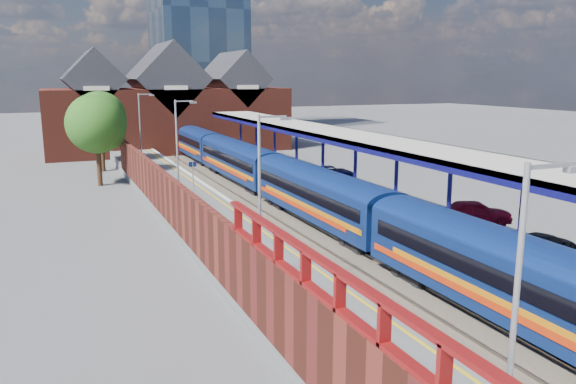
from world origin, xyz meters
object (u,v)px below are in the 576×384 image
(parked_car_dark, at_px, (542,246))
(lamp_post_c, at_px, (179,145))
(parked_car_red, at_px, (475,212))
(parked_car_blue, at_px, (331,173))
(lamp_post_a, at_px, (520,317))
(lamp_post_d, at_px, (142,126))
(train, at_px, (274,173))
(lamp_post_b, at_px, (263,187))
(platform_sign, at_px, (193,173))

(parked_car_dark, bearing_deg, lamp_post_c, 17.49)
(parked_car_red, xyz_separation_m, parked_car_blue, (-1.09, 16.12, -0.13))
(lamp_post_a, height_order, parked_car_red, lamp_post_a)
(lamp_post_c, bearing_deg, lamp_post_d, 90.00)
(lamp_post_a, distance_m, parked_car_dark, 17.51)
(lamp_post_a, distance_m, lamp_post_c, 30.00)
(lamp_post_c, distance_m, lamp_post_d, 16.00)
(train, relative_size, lamp_post_a, 9.42)
(parked_car_red, distance_m, parked_car_blue, 16.16)
(parked_car_blue, bearing_deg, parked_car_red, -168.19)
(lamp_post_b, height_order, lamp_post_c, same)
(parked_car_red, height_order, parked_car_blue, parked_car_red)
(lamp_post_a, bearing_deg, parked_car_red, 50.27)
(lamp_post_a, bearing_deg, parked_car_blue, 68.13)
(lamp_post_c, distance_m, parked_car_red, 19.45)
(platform_sign, xyz_separation_m, parked_car_red, (13.27, -14.39, -0.98))
(lamp_post_b, distance_m, parked_car_red, 15.42)
(lamp_post_d, relative_size, parked_car_dark, 1.59)
(train, xyz_separation_m, parked_car_blue, (5.68, 1.22, -0.54))
(lamp_post_c, bearing_deg, parked_car_red, -40.26)
(train, xyz_separation_m, lamp_post_d, (-7.86, 13.48, 2.87))
(lamp_post_b, height_order, parked_car_red, lamp_post_b)
(lamp_post_d, distance_m, parked_car_red, 32.11)
(lamp_post_a, relative_size, parked_car_red, 1.67)
(lamp_post_d, distance_m, parked_car_blue, 18.59)
(lamp_post_b, bearing_deg, parked_car_blue, 55.54)
(lamp_post_a, relative_size, lamp_post_c, 1.00)
(lamp_post_d, distance_m, platform_sign, 14.25)
(lamp_post_d, xyz_separation_m, parked_car_dark, (13.05, -34.82, -3.36))
(lamp_post_d, bearing_deg, parked_car_dark, -69.45)
(lamp_post_a, bearing_deg, lamp_post_c, 90.00)
(lamp_post_d, bearing_deg, lamp_post_b, -90.00)
(train, distance_m, parked_car_dark, 21.96)
(lamp_post_a, relative_size, parked_car_dark, 1.59)
(lamp_post_d, bearing_deg, parked_car_blue, -42.18)
(lamp_post_a, xyz_separation_m, lamp_post_b, (0.00, 14.00, 0.00))
(lamp_post_c, relative_size, lamp_post_d, 1.00)
(parked_car_blue, bearing_deg, parked_car_dark, -173.31)
(lamp_post_b, xyz_separation_m, lamp_post_c, (0.00, 16.00, 0.00))
(lamp_post_b, height_order, platform_sign, lamp_post_b)
(lamp_post_a, distance_m, lamp_post_d, 46.00)
(lamp_post_a, bearing_deg, parked_car_dark, 40.60)
(parked_car_red, bearing_deg, lamp_post_a, 162.27)
(platform_sign, bearing_deg, train, 4.55)
(lamp_post_c, xyz_separation_m, platform_sign, (1.36, 2.00, -2.30))
(parked_car_dark, bearing_deg, lamp_post_d, 3.30)
(lamp_post_a, xyz_separation_m, parked_car_blue, (13.54, 33.73, -3.41))
(lamp_post_b, bearing_deg, lamp_post_d, 90.00)
(lamp_post_c, bearing_deg, platform_sign, 55.74)
(lamp_post_a, height_order, lamp_post_d, same)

